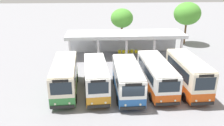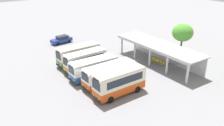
{
  "view_description": "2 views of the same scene",
  "coord_description": "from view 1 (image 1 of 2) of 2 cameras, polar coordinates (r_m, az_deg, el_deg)",
  "views": [
    {
      "loc": [
        -2.86,
        -17.24,
        10.85
      ],
      "look_at": [
        -1.44,
        6.18,
        2.0
      ],
      "focal_mm": 36.4,
      "sensor_mm": 36.0,
      "label": 1
    },
    {
      "loc": [
        27.89,
        -12.89,
        15.78
      ],
      "look_at": [
        0.27,
        5.85,
        1.82
      ],
      "focal_mm": 37.97,
      "sensor_mm": 36.0,
      "label": 2
    }
  ],
  "objects": [
    {
      "name": "waiting_chair_middle_seat",
      "position": [
        33.61,
        4.01,
        2.71
      ],
      "size": [
        0.46,
        0.46,
        0.86
      ],
      "color": "slate",
      "rests_on": "ground"
    },
    {
      "name": "roadside_tree_east_of_canopy",
      "position": [
        40.9,
        18.37,
        11.68
      ],
      "size": [
        4.44,
        4.44,
        7.09
      ],
      "color": "brown",
      "rests_on": "ground"
    },
    {
      "name": "roadside_tree_behind_canopy",
      "position": [
        38.48,
        2.5,
        11.17
      ],
      "size": [
        3.71,
        3.71,
        6.12
      ],
      "color": "brown",
      "rests_on": "ground"
    },
    {
      "name": "city_bus_second_in_row",
      "position": [
        22.28,
        -4.06,
        -3.56
      ],
      "size": [
        2.57,
        7.04,
        3.12
      ],
      "color": "black",
      "rests_on": "ground"
    },
    {
      "name": "waiting_chair_end_by_column",
      "position": [
        33.49,
        1.91,
        2.69
      ],
      "size": [
        0.46,
        0.46,
        0.86
      ],
      "color": "slate",
      "rests_on": "ground"
    },
    {
      "name": "ground_plane",
      "position": [
        20.57,
        5.14,
        -11.27
      ],
      "size": [
        180.0,
        180.0,
        0.0
      ],
      "primitive_type": "plane",
      "color": "gray"
    },
    {
      "name": "waiting_chair_second_from_end",
      "position": [
        33.51,
        2.97,
        2.68
      ],
      "size": [
        0.46,
        0.46,
        0.86
      ],
      "color": "slate",
      "rests_on": "ground"
    },
    {
      "name": "terminal_canopy",
      "position": [
        33.75,
        3.22,
        6.39
      ],
      "size": [
        16.95,
        4.58,
        3.4
      ],
      "color": "silver",
      "rests_on": "ground"
    },
    {
      "name": "city_bus_fourth_amber",
      "position": [
        23.52,
        11.04,
        -2.73
      ],
      "size": [
        2.6,
        8.05,
        2.99
      ],
      "color": "black",
      "rests_on": "ground"
    },
    {
      "name": "city_bus_nearest_orange",
      "position": [
        22.85,
        -11.75,
        -3.24
      ],
      "size": [
        2.6,
        7.58,
        3.17
      ],
      "color": "black",
      "rests_on": "ground"
    },
    {
      "name": "city_bus_fifth_blue",
      "position": [
        23.96,
        18.46,
        -2.48
      ],
      "size": [
        2.5,
        7.31,
        3.4
      ],
      "color": "black",
      "rests_on": "ground"
    },
    {
      "name": "city_bus_middle_cream",
      "position": [
        22.29,
        3.84,
        -3.79
      ],
      "size": [
        2.5,
        7.47,
        2.94
      ],
      "color": "black",
      "rests_on": "ground"
    },
    {
      "name": "waiting_chair_fourth_seat",
      "position": [
        33.79,
        5.02,
        2.79
      ],
      "size": [
        0.46,
        0.46,
        0.86
      ],
      "color": "slate",
      "rests_on": "ground"
    },
    {
      "name": "waiting_chair_fifth_seat",
      "position": [
        33.75,
        6.09,
        2.72
      ],
      "size": [
        0.46,
        0.46,
        0.86
      ],
      "color": "slate",
      "rests_on": "ground"
    }
  ]
}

